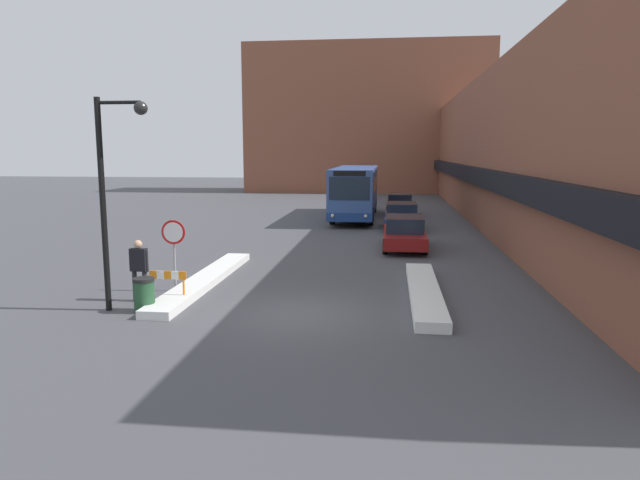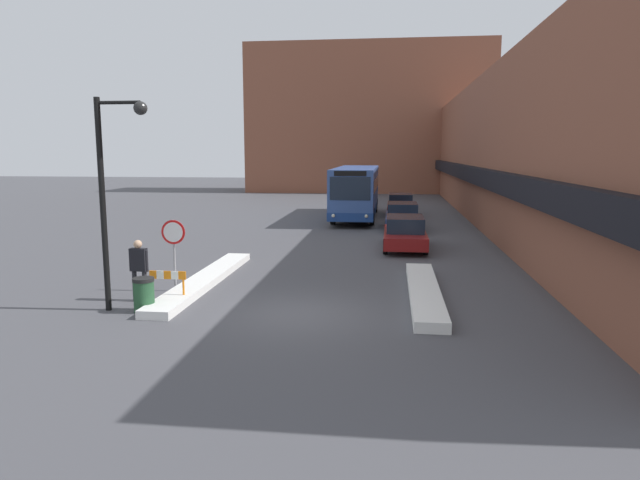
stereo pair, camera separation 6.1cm
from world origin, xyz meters
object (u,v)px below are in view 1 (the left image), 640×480
parked_car_middle (402,216)px  parked_car_back (399,205)px  stop_sign (174,240)px  construction_barricade (168,280)px  parked_car_front (404,232)px  street_lamp (112,179)px  trash_bin (144,295)px  city_bus (355,191)px  pedestrian (139,264)px

parked_car_middle → parked_car_back: 6.93m
stop_sign → construction_barricade: bearing=-77.0°
parked_car_front → parked_car_back: 13.57m
street_lamp → trash_bin: 3.24m
city_bus → parked_car_front: (2.94, -11.83, -1.06)m
street_lamp → trash_bin: street_lamp is taller
pedestrian → construction_barricade: bearing=-4.9°
parked_car_front → construction_barricade: parked_car_front is taller
parked_car_back → trash_bin: bearing=-106.5°
parked_car_front → pedestrian: 12.99m
parked_car_front → pedestrian: (-7.99, -10.24, 0.36)m
parked_car_front → parked_car_back: (-0.00, 13.57, 0.01)m
city_bus → parked_car_back: size_ratio=2.78×
stop_sign → pedestrian: (-0.61, -1.22, -0.55)m
parked_car_front → stop_sign: 11.68m
stop_sign → trash_bin: size_ratio=2.39×
parked_car_back → pedestrian: pedestrian is taller
construction_barricade → pedestrian: bearing=173.0°
pedestrian → city_bus: bearing=79.3°
stop_sign → pedestrian: bearing=-116.4°
trash_bin → parked_car_front: bearing=57.0°
pedestrian → trash_bin: pedestrian is taller
city_bus → street_lamp: street_lamp is taller
city_bus → parked_car_front: bearing=-76.0°
stop_sign → trash_bin: bearing=-89.6°
parked_car_middle → construction_barricade: bearing=-112.6°
trash_bin → stop_sign: bearing=90.4°
parked_car_front → city_bus: bearing=104.0°
parked_car_middle → trash_bin: 19.44m
parked_car_back → pedestrian: (-7.99, -23.81, 0.35)m
pedestrian → parked_car_back: bearing=73.6°
parked_car_front → parked_car_back: bearing=90.0°
pedestrian → construction_barricade: 1.02m
parked_car_front → parked_car_back: parked_car_back is taller
parked_car_back → construction_barricade: (-7.07, -23.92, -0.08)m
parked_car_back → trash_bin: parked_car_back is taller
city_bus → parked_car_middle: city_bus is taller
parked_car_middle → pedestrian: pedestrian is taller
city_bus → stop_sign: city_bus is taller
street_lamp → construction_barricade: street_lamp is taller
trash_bin → construction_barricade: (0.29, 1.00, 0.19)m
parked_car_back → pedestrian: 25.11m
stop_sign → pedestrian: size_ratio=1.25×
parked_car_front → stop_sign: (-7.38, -9.01, 0.91)m
pedestrian → construction_barricade: size_ratio=1.65×
stop_sign → trash_bin: stop_sign is taller
parked_car_middle → stop_sign: (-7.38, -15.65, 0.90)m
city_bus → construction_barricade: 22.59m
parked_car_middle → stop_sign: stop_sign is taller
construction_barricade → street_lamp: bearing=-136.9°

